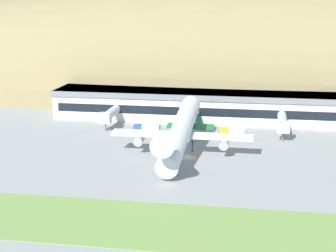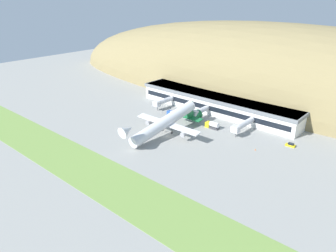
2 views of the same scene
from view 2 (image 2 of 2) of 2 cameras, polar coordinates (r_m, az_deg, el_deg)
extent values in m
plane|color=gray|center=(145.66, 0.00, -1.79)|extent=(432.33, 432.33, 0.00)
cube|color=#759947|center=(121.25, -13.04, -7.77)|extent=(389.10, 20.18, 0.08)
ellipsoid|color=olive|center=(212.31, 17.90, 5.03)|extent=(354.15, 86.22, 86.64)
cube|color=white|center=(177.29, 8.81, 4.03)|extent=(90.59, 18.71, 9.00)
cube|color=slate|center=(176.17, 8.88, 5.16)|extent=(91.79, 19.91, 1.62)
cube|color=black|center=(169.96, 7.07, 3.14)|extent=(86.97, 0.16, 2.52)
cylinder|color=silver|center=(179.83, -0.61, 4.40)|extent=(2.60, 12.51, 2.60)
cube|color=silver|center=(175.46, -1.98, 3.92)|extent=(3.38, 2.86, 2.86)
cylinder|color=slate|center=(176.45, -1.86, 3.34)|extent=(0.36, 0.36, 4.00)
cylinder|color=silver|center=(165.97, 5.78, 2.70)|extent=(2.60, 11.32, 2.60)
cube|color=silver|center=(161.65, 4.60, 2.19)|extent=(3.38, 2.86, 2.86)
cylinder|color=slate|center=(162.73, 4.69, 1.58)|extent=(0.36, 0.36, 4.00)
cylinder|color=silver|center=(152.15, 13.10, 0.32)|extent=(2.60, 15.14, 2.60)
cube|color=silver|center=(145.95, 11.66, -0.52)|extent=(3.38, 2.86, 2.86)
cylinder|color=slate|center=(147.13, 11.69, -1.18)|extent=(0.36, 0.36, 4.00)
cylinder|color=silver|center=(143.96, -0.63, 0.59)|extent=(4.93, 39.14, 10.87)
cone|color=silver|center=(128.47, -7.16, -0.75)|extent=(4.83, 6.10, 5.61)
cone|color=#196B38|center=(161.41, 4.68, 1.67)|extent=(4.83, 7.07, 5.76)
cube|color=#196B38|center=(156.94, 3.87, 2.80)|extent=(0.50, 5.56, 8.25)
cube|color=#196B38|center=(158.47, 3.89, 1.51)|extent=(12.81, 3.46, 0.89)
cube|color=silver|center=(145.72, -0.13, 0.38)|extent=(34.55, 3.63, 1.00)
cylinder|color=#9E9EA3|center=(152.48, -3.18, 0.78)|extent=(2.30, 3.91, 2.83)
cylinder|color=#9E9EA3|center=(139.82, 2.92, -1.30)|extent=(2.30, 3.91, 2.83)
cylinder|color=#2D2D2D|center=(148.33, -0.91, -0.24)|extent=(0.28, 0.28, 2.20)
cylinder|color=#2D2D2D|center=(148.76, -0.91, -0.63)|extent=(0.45, 1.10, 1.10)
cylinder|color=#2D2D2D|center=(145.04, 0.68, -0.79)|extent=(0.28, 0.28, 2.20)
cylinder|color=#2D2D2D|center=(145.48, 0.67, -1.19)|extent=(0.45, 1.10, 1.10)
cylinder|color=#2D2D2D|center=(135.49, -4.43, -1.45)|extent=(0.22, 0.22, 1.98)
cylinder|color=#2D2D2D|center=(135.90, -4.41, -1.83)|extent=(0.30, 0.82, 0.82)
cube|color=silver|center=(166.24, 4.60, 1.48)|extent=(3.99, 1.78, 0.91)
cube|color=black|center=(166.05, 4.55, 1.76)|extent=(2.21, 1.47, 0.75)
cube|color=gold|center=(145.59, 20.52, -3.17)|extent=(3.99, 1.99, 0.81)
cube|color=black|center=(145.24, 20.64, -2.93)|extent=(2.22, 1.62, 0.66)
cube|color=gold|center=(156.27, 7.02, 0.29)|extent=(2.23, 2.59, 2.59)
cube|color=black|center=(156.69, 6.70, 0.55)|extent=(0.13, 2.16, 1.14)
cube|color=#38383D|center=(154.82, 8.02, -0.32)|extent=(4.66, 2.39, 0.90)
cylinder|color=silver|center=(154.19, 8.05, 0.25)|extent=(4.44, 2.51, 2.42)
cube|color=#264C99|center=(169.68, 0.31, 2.28)|extent=(2.34, 2.42, 2.51)
cube|color=black|center=(170.25, 0.00, 2.52)|extent=(0.09, 2.05, 1.10)
cube|color=#B7B7BC|center=(167.43, 1.25, 2.05)|extent=(4.96, 2.44, 2.81)
cube|color=orange|center=(137.97, 14.96, -4.07)|extent=(0.52, 0.52, 0.03)
cone|color=orange|center=(137.85, 14.98, -3.97)|extent=(0.40, 0.40, 0.55)
camera|label=1|loc=(78.68, -66.77, -7.57)|focal=60.00mm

